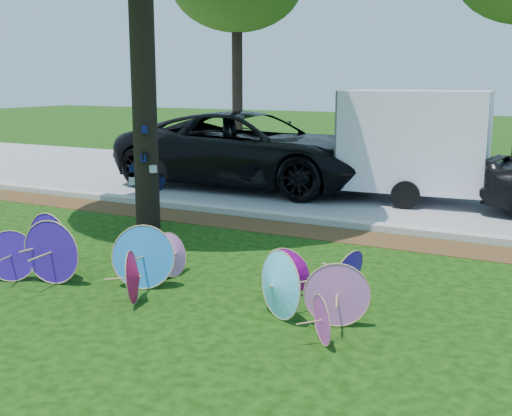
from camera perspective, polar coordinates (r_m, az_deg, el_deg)
The scene contains 7 objects.
ground at distance 7.87m, azimuth -10.22°, elevation -8.65°, with size 90.00×90.00×0.00m, color black.
mulch_strip at distance 11.58m, azimuth 3.63°, elevation -1.96°, with size 90.00×1.00×0.01m, color #472D16.
curb at distance 12.20m, azimuth 5.00°, elevation -1.03°, with size 90.00×0.30×0.12m, color #B7B5AD.
street at distance 16.04m, azimuth 10.83°, elevation 1.60°, with size 90.00×8.00×0.01m, color gray.
parasol_pile at distance 8.28m, azimuth -9.07°, elevation -4.83°, with size 5.18×1.92×0.91m.
black_van at distance 16.08m, azimuth -0.47°, elevation 5.19°, with size 3.11×6.75×1.88m, color black.
cargo_trailer at distance 14.55m, azimuth 14.00°, elevation 5.89°, with size 3.05×1.93×2.73m, color white.
Camera 1 is at (4.64, -5.77, 2.67)m, focal length 45.00 mm.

